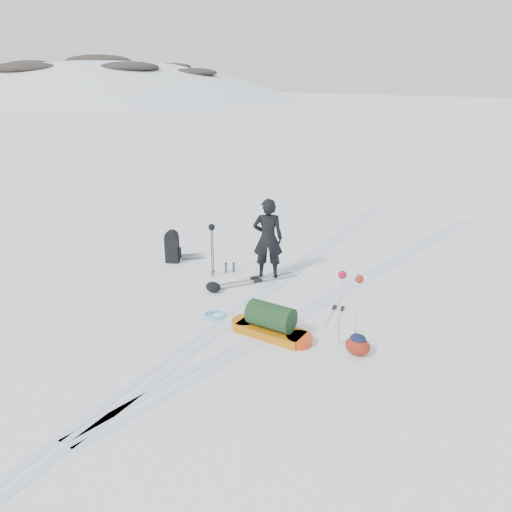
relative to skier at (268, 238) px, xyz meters
The scene contains 13 objects.
ground 1.66m from the skier, 69.65° to the right, with size 200.00×200.00×0.00m, color white.
ski_tracks 1.49m from the skier, 20.34° to the right, with size 3.38×17.97×0.01m.
skier is the anchor object (origin of this frame).
pulk_sled 2.87m from the skier, 56.37° to the right, with size 1.64×0.56×0.62m.
expedition_rucksack 2.57m from the skier, 169.29° to the right, with size 0.68×0.85×0.83m.
ski_poles_black 1.29m from the skier, 149.46° to the right, with size 0.16×0.19×1.27m.
ski_poles_silver 3.47m from the skier, 34.44° to the right, with size 0.45×0.16×1.40m.
touring_skis_grey 1.00m from the skier, 101.25° to the right, with size 1.30×1.81×0.07m.
touring_skis_white 2.40m from the skier, 17.57° to the right, with size 0.53×1.60×0.06m.
rope_coil 2.46m from the skier, 84.19° to the right, with size 0.53×0.53×0.05m.
small_daypack 3.80m from the skier, 33.42° to the right, with size 0.55×0.51×0.37m.
thermos_pair 1.25m from the skier, 162.40° to the right, with size 0.19×0.20×0.25m.
stuff_sack 1.70m from the skier, 110.69° to the right, with size 0.41×0.35×0.22m.
Camera 1 is at (5.29, -7.85, 4.49)m, focal length 35.00 mm.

